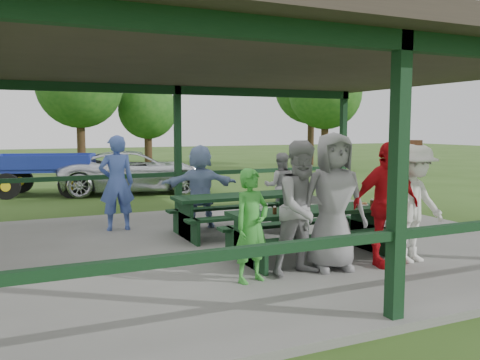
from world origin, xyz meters
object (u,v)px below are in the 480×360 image
spectator_grey (280,186)px  pickup_truck (136,172)px  contestant_grey_left (304,208)px  farm_trailer (45,174)px  spectator_lblue (200,186)px  contestant_green (252,225)px  contestant_white_fedora (414,203)px  contestant_red (386,204)px  contestant_grey_mid (333,201)px  picnic_table_near (308,226)px  picnic_table_far (240,209)px  spectator_blue (117,183)px

spectator_grey → pickup_truck: spectator_grey is taller
contestant_grey_left → farm_trailer: contestant_grey_left is taller
contestant_grey_left → spectator_lblue: size_ratio=1.10×
contestant_green → contestant_white_fedora: contestant_white_fedora is taller
contestant_red → contestant_grey_mid: bearing=174.8°
farm_trailer → picnic_table_near: bearing=-56.5°
contestant_grey_mid → farm_trailer: bearing=117.8°
contestant_red → contestant_white_fedora: (0.52, -0.01, -0.02)m
picnic_table_far → spectator_blue: (-2.07, 1.30, 0.46)m
picnic_table_near → contestant_grey_left: 1.11m
picnic_table_near → contestant_white_fedora: size_ratio=1.39×
picnic_table_near → spectator_grey: 3.19m
picnic_table_far → farm_trailer: 8.65m
picnic_table_far → contestant_grey_left: size_ratio=1.36×
contestant_white_fedora → contestant_green: bearing=172.9°
spectator_blue → spectator_grey: 3.51m
contestant_grey_left → spectator_lblue: (-0.16, 3.71, -0.09)m
picnic_table_near → contestant_grey_mid: (-0.08, -0.77, 0.51)m
pickup_truck → farm_trailer: farm_trailer is taller
spectator_blue → contestant_red: bearing=128.6°
picnic_table_near → contestant_grey_left: size_ratio=1.38×
contestant_white_fedora → picnic_table_near: bearing=138.7°
farm_trailer → spectator_blue: bearing=-66.7°
farm_trailer → contestant_grey_mid: bearing=-58.1°
picnic_table_far → contestant_red: contestant_red is taller
picnic_table_near → contestant_green: bearing=-149.5°
contestant_green → contestant_white_fedora: bearing=-18.2°
picnic_table_near → spectator_grey: size_ratio=1.73×
picnic_table_far → pickup_truck: bearing=91.7°
contestant_grey_left → spectator_blue: (-1.75, 4.12, 0.01)m
picnic_table_near → contestant_white_fedora: contestant_white_fedora is taller
contestant_green → spectator_lblue: size_ratio=0.89×
contestant_red → picnic_table_near: bearing=134.1°
contestant_red → contestant_green: bearing=-177.3°
contestant_grey_left → spectator_grey: bearing=61.3°
contestant_grey_left → contestant_grey_mid: 0.52m
contestant_red → spectator_blue: (-3.08, 4.23, 0.02)m
farm_trailer → contestant_grey_left: bearing=-60.7°
picnic_table_near → contestant_green: size_ratio=1.71×
picnic_table_near → pickup_truck: size_ratio=0.52×
contestant_white_fedora → spectator_blue: (-3.60, 4.24, 0.04)m
contestant_green → contestant_red: contestant_red is taller
contestant_red → farm_trailer: (-4.00, 11.05, -0.33)m
picnic_table_near → contestant_red: (0.74, -0.93, 0.44)m
picnic_table_far → pickup_truck: size_ratio=0.52×
contestant_grey_mid → spectator_grey: bearing=83.4°
contestant_white_fedora → spectator_grey: size_ratio=1.25×
picnic_table_near → picnic_table_far: (-0.28, 2.00, -0.00)m
spectator_lblue → pickup_truck: (0.24, 6.78, -0.26)m
picnic_table_near → contestant_grey_mid: 0.93m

